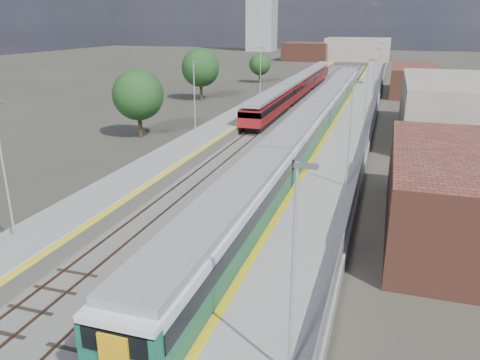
% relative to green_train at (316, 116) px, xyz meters
% --- Properties ---
extents(ground, '(320.00, 320.00, 0.00)m').
position_rel_green_train_xyz_m(ground, '(-1.50, 9.38, -2.29)').
color(ground, '#47443A').
rests_on(ground, ground).
extents(ballast_bed, '(10.50, 155.00, 0.06)m').
position_rel_green_train_xyz_m(ballast_bed, '(-3.75, 11.88, -2.26)').
color(ballast_bed, '#565451').
rests_on(ballast_bed, ground).
extents(tracks, '(8.96, 160.00, 0.17)m').
position_rel_green_train_xyz_m(tracks, '(-3.15, 13.56, -2.18)').
color(tracks, '#4C3323').
rests_on(tracks, ground).
extents(platform_right, '(4.70, 155.00, 8.52)m').
position_rel_green_train_xyz_m(platform_right, '(3.78, 11.87, -1.75)').
color(platform_right, slate).
rests_on(platform_right, ground).
extents(platform_left, '(4.30, 155.00, 8.52)m').
position_rel_green_train_xyz_m(platform_left, '(-10.55, 11.87, -1.77)').
color(platform_left, slate).
rests_on(platform_left, ground).
extents(buildings, '(72.00, 185.50, 40.00)m').
position_rel_green_train_xyz_m(buildings, '(-19.62, 97.98, 8.42)').
color(buildings, brown).
rests_on(buildings, ground).
extents(green_train, '(2.95, 82.00, 3.24)m').
position_rel_green_train_xyz_m(green_train, '(0.00, 0.00, 0.00)').
color(green_train, black).
rests_on(green_train, ground).
extents(red_train, '(2.74, 55.62, 3.46)m').
position_rel_green_train_xyz_m(red_train, '(-7.00, 25.29, -0.24)').
color(red_train, black).
rests_on(red_train, ground).
extents(tree_a, '(5.53, 5.53, 7.49)m').
position_rel_green_train_xyz_m(tree_a, '(-18.50, -6.18, 2.43)').
color(tree_a, '#382619').
rests_on(tree_a, ground).
extents(tree_b, '(6.07, 6.07, 8.22)m').
position_rel_green_train_xyz_m(tree_b, '(-21.73, 19.68, 2.89)').
color(tree_b, '#382619').
rests_on(tree_b, ground).
extents(tree_c, '(4.42, 4.42, 6.00)m').
position_rel_green_train_xyz_m(tree_c, '(-18.50, 44.11, 1.49)').
color(tree_c, '#382619').
rests_on(tree_c, ground).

